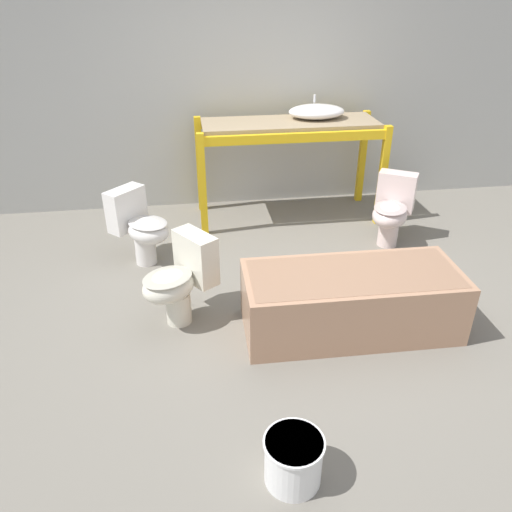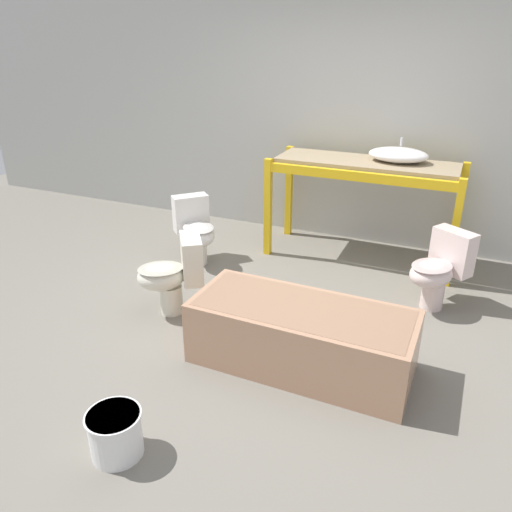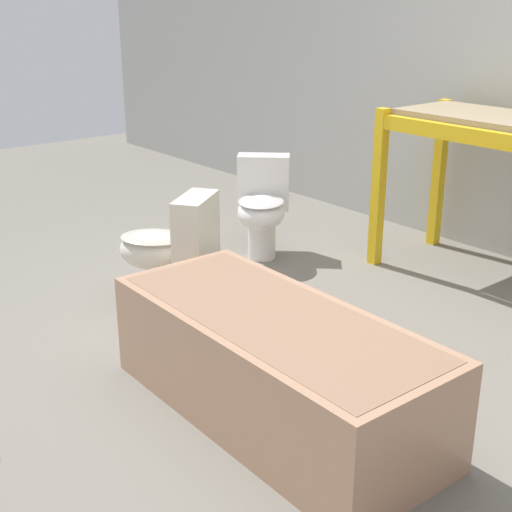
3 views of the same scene
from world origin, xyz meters
TOP-DOWN VIEW (x-y plane):
  - ground_plane at (0.00, 0.00)m, footprint 12.00×12.00m
  - warehouse_wall_rear at (0.00, 2.08)m, footprint 10.80×0.08m
  - shelving_rack at (0.33, 1.55)m, footprint 1.93×0.71m
  - sink_basin at (0.63, 1.62)m, footprint 0.58×0.40m
  - bathtub_main at (0.39, -0.53)m, footprint 1.58×0.68m
  - toilet_near at (-0.85, -0.25)m, footprint 0.64×0.59m
  - toilet_far at (1.20, 0.74)m, footprint 0.58×0.64m
  - toilet_extra at (-1.19, 0.72)m, footprint 0.63×0.62m
  - bucket_white at (-0.30, -1.76)m, footprint 0.32×0.32m

SIDE VIEW (x-z plane):
  - ground_plane at x=0.00m, z-range 0.00..0.00m
  - bucket_white at x=-0.30m, z-range 0.01..0.29m
  - bathtub_main at x=0.39m, z-range 0.04..0.51m
  - toilet_near at x=-0.85m, z-range 0.03..0.71m
  - toilet_far at x=1.20m, z-range 0.03..0.71m
  - toilet_extra at x=-1.19m, z-range 0.03..0.71m
  - shelving_rack at x=0.33m, z-range 0.35..1.41m
  - sink_basin at x=0.63m, z-range 1.01..1.23m
  - warehouse_wall_rear at x=0.00m, z-range 0.00..3.20m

